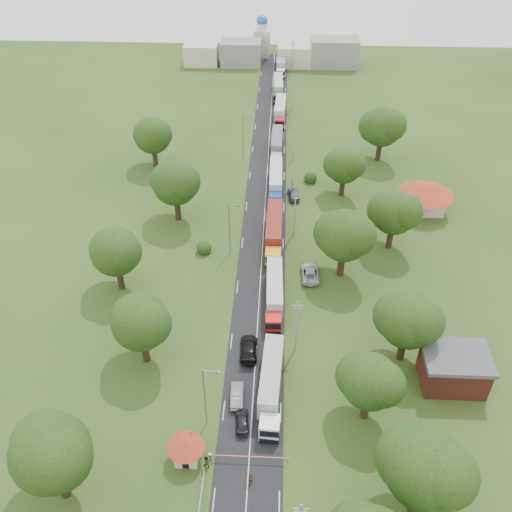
# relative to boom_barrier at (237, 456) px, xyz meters

# --- Properties ---
(ground) EXTENTS (260.00, 260.00, 0.00)m
(ground) POSITION_rel_boom_barrier_xyz_m (1.36, 25.00, -0.89)
(ground) COLOR #284416
(ground) RESTS_ON ground
(road) EXTENTS (8.00, 200.00, 0.04)m
(road) POSITION_rel_boom_barrier_xyz_m (1.36, 45.00, -0.89)
(road) COLOR black
(road) RESTS_ON ground
(boom_barrier) EXTENTS (9.22, 0.35, 1.18)m
(boom_barrier) POSITION_rel_boom_barrier_xyz_m (0.00, 0.00, 0.00)
(boom_barrier) COLOR slate
(boom_barrier) RESTS_ON ground
(guard_booth) EXTENTS (4.40, 4.40, 3.45)m
(guard_booth) POSITION_rel_boom_barrier_xyz_m (-5.84, -0.00, 1.27)
(guard_booth) COLOR beige
(guard_booth) RESTS_ON ground
(info_sign) EXTENTS (0.12, 3.10, 4.10)m
(info_sign) POSITION_rel_boom_barrier_xyz_m (6.56, 60.00, 2.11)
(info_sign) COLOR slate
(info_sign) RESTS_ON ground
(pole_1) EXTENTS (1.60, 0.24, 9.00)m
(pole_1) POSITION_rel_boom_barrier_xyz_m (6.86, 18.00, 3.79)
(pole_1) COLOR gray
(pole_1) RESTS_ON ground
(pole_2) EXTENTS (1.60, 0.24, 9.00)m
(pole_2) POSITION_rel_boom_barrier_xyz_m (6.86, 46.00, 3.79)
(pole_2) COLOR gray
(pole_2) RESTS_ON ground
(pole_3) EXTENTS (1.60, 0.24, 9.00)m
(pole_3) POSITION_rel_boom_barrier_xyz_m (6.86, 74.00, 3.79)
(pole_3) COLOR gray
(pole_3) RESTS_ON ground
(pole_4) EXTENTS (1.60, 0.24, 9.00)m
(pole_4) POSITION_rel_boom_barrier_xyz_m (6.86, 102.00, 3.79)
(pole_4) COLOR gray
(pole_4) RESTS_ON ground
(pole_5) EXTENTS (1.60, 0.24, 9.00)m
(pole_5) POSITION_rel_boom_barrier_xyz_m (6.86, 130.00, 3.79)
(pole_5) COLOR gray
(pole_5) RESTS_ON ground
(lamp_0) EXTENTS (2.03, 0.22, 10.00)m
(lamp_0) POSITION_rel_boom_barrier_xyz_m (-3.99, 5.00, 4.66)
(lamp_0) COLOR slate
(lamp_0) RESTS_ON ground
(lamp_1) EXTENTS (2.03, 0.22, 10.00)m
(lamp_1) POSITION_rel_boom_barrier_xyz_m (-3.99, 40.00, 4.66)
(lamp_1) COLOR slate
(lamp_1) RESTS_ON ground
(lamp_2) EXTENTS (2.03, 0.22, 10.00)m
(lamp_2) POSITION_rel_boom_barrier_xyz_m (-3.99, 75.00, 4.66)
(lamp_2) COLOR slate
(lamp_2) RESTS_ON ground
(tree_1) EXTENTS (9.60, 9.60, 12.05)m
(tree_1) POSITION_rel_boom_barrier_xyz_m (19.34, -4.83, 6.96)
(tree_1) COLOR #382616
(tree_1) RESTS_ON ground
(tree_2) EXTENTS (8.00, 8.00, 10.10)m
(tree_2) POSITION_rel_boom_barrier_xyz_m (15.35, 7.14, 5.70)
(tree_2) COLOR #382616
(tree_2) RESTS_ON ground
(tree_3) EXTENTS (8.80, 8.80, 11.07)m
(tree_3) POSITION_rel_boom_barrier_xyz_m (21.35, 17.16, 6.33)
(tree_3) COLOR #382616
(tree_3) RESTS_ON ground
(tree_4) EXTENTS (9.60, 9.60, 12.05)m
(tree_4) POSITION_rel_boom_barrier_xyz_m (14.34, 35.17, 6.96)
(tree_4) COLOR #382616
(tree_4) RESTS_ON ground
(tree_5) EXTENTS (8.80, 8.80, 11.07)m
(tree_5) POSITION_rel_boom_barrier_xyz_m (23.35, 43.16, 6.33)
(tree_5) COLOR #382616
(tree_5) RESTS_ON ground
(tree_6) EXTENTS (8.00, 8.00, 10.10)m
(tree_6) POSITION_rel_boom_barrier_xyz_m (16.35, 60.14, 5.70)
(tree_6) COLOR #382616
(tree_6) RESTS_ON ground
(tree_7) EXTENTS (9.60, 9.60, 12.05)m
(tree_7) POSITION_rel_boom_barrier_xyz_m (25.34, 75.17, 6.96)
(tree_7) COLOR #382616
(tree_7) RESTS_ON ground
(tree_9) EXTENTS (9.60, 9.60, 12.05)m
(tree_9) POSITION_rel_boom_barrier_xyz_m (-18.66, -4.83, 6.96)
(tree_9) COLOR #382616
(tree_9) RESTS_ON ground
(tree_10) EXTENTS (8.80, 8.80, 11.07)m
(tree_10) POSITION_rel_boom_barrier_xyz_m (-13.65, 15.16, 6.33)
(tree_10) COLOR #382616
(tree_10) RESTS_ON ground
(tree_11) EXTENTS (8.80, 8.80, 11.07)m
(tree_11) POSITION_rel_boom_barrier_xyz_m (-20.65, 30.16, 6.33)
(tree_11) COLOR #382616
(tree_11) RESTS_ON ground
(tree_12) EXTENTS (9.60, 9.60, 12.05)m
(tree_12) POSITION_rel_boom_barrier_xyz_m (-14.66, 50.17, 6.96)
(tree_12) COLOR #382616
(tree_12) RESTS_ON ground
(tree_13) EXTENTS (8.80, 8.80, 11.07)m
(tree_13) POSITION_rel_boom_barrier_xyz_m (-22.65, 70.16, 6.33)
(tree_13) COLOR #382616
(tree_13) RESTS_ON ground
(house_brick) EXTENTS (8.60, 6.60, 5.20)m
(house_brick) POSITION_rel_boom_barrier_xyz_m (27.36, 13.00, 1.76)
(house_brick) COLOR maroon
(house_brick) RESTS_ON ground
(house_cream) EXTENTS (10.08, 10.08, 5.80)m
(house_cream) POSITION_rel_boom_barrier_xyz_m (31.36, 55.00, 2.75)
(house_cream) COLOR beige
(house_cream) RESTS_ON ground
(distant_town) EXTENTS (52.00, 8.00, 8.00)m
(distant_town) POSITION_rel_boom_barrier_xyz_m (2.04, 135.00, 2.60)
(distant_town) COLOR gray
(distant_town) RESTS_ON ground
(church) EXTENTS (5.00, 5.00, 12.30)m
(church) POSITION_rel_boom_barrier_xyz_m (-2.64, 143.00, 4.50)
(church) COLOR beige
(church) RESTS_ON ground
(truck_0) EXTENTS (3.15, 14.60, 4.03)m
(truck_0) POSITION_rel_boom_barrier_xyz_m (3.62, 9.89, 1.25)
(truck_0) COLOR white
(truck_0) RESTS_ON ground
(truck_1) EXTENTS (2.70, 14.05, 3.89)m
(truck_1) POSITION_rel_boom_barrier_xyz_m (3.69, 27.62, 1.17)
(truck_1) COLOR #B41F14
(truck_1) RESTS_ON ground
(truck_2) EXTENTS (2.80, 15.65, 4.34)m
(truck_2) POSITION_rel_boom_barrier_xyz_m (3.28, 43.64, 1.41)
(truck_2) COLOR gold
(truck_2) RESTS_ON ground
(truck_3) EXTENTS (2.56, 14.40, 3.99)m
(truck_3) POSITION_rel_boom_barrier_xyz_m (3.25, 61.32, 1.23)
(truck_3) COLOR navy
(truck_3) RESTS_ON ground
(truck_4) EXTENTS (2.52, 13.59, 3.77)m
(truck_4) POSITION_rel_boom_barrier_xyz_m (3.18, 77.75, 1.11)
(truck_4) COLOR #B8B8B8
(truck_4) RESTS_ON ground
(truck_5) EXTENTS (2.92, 14.20, 3.93)m
(truck_5) POSITION_rel_boom_barrier_xyz_m (3.68, 95.95, 1.19)
(truck_5) COLOR #B71C30
(truck_5) RESTS_ON ground
(truck_6) EXTENTS (2.61, 14.07, 3.90)m
(truck_6) POSITION_rel_boom_barrier_xyz_m (2.98, 111.35, 1.18)
(truck_6) COLOR #26672D
(truck_6) RESTS_ON ground
(truck_7) EXTENTS (2.50, 14.35, 3.98)m
(truck_7) POSITION_rel_boom_barrier_xyz_m (3.49, 129.69, 1.22)
(truck_7) COLOR silver
(truck_7) RESTS_ON ground
(car_lane_front) EXTENTS (1.97, 4.15, 1.37)m
(car_lane_front) POSITION_rel_boom_barrier_xyz_m (0.25, 5.00, -0.21)
(car_lane_front) COLOR black
(car_lane_front) RESTS_ON ground
(car_lane_mid) EXTENTS (1.79, 4.61, 1.50)m
(car_lane_mid) POSITION_rel_boom_barrier_xyz_m (-0.69, 8.93, -0.14)
(car_lane_mid) COLOR gray
(car_lane_mid) RESTS_ON ground
(car_lane_rear) EXTENTS (2.53, 5.85, 1.68)m
(car_lane_rear) POSITION_rel_boom_barrier_xyz_m (0.36, 16.98, -0.05)
(car_lane_rear) COLOR black
(car_lane_rear) RESTS_ON ground
(car_verge_near) EXTENTS (3.01, 6.13, 1.67)m
(car_verge_near) POSITION_rel_boom_barrier_xyz_m (9.36, 34.16, -0.05)
(car_verge_near) COLOR #AFAFAF
(car_verge_near) RESTS_ON ground
(car_verge_far) EXTENTS (2.63, 5.12, 1.67)m
(car_verge_far) POSITION_rel_boom_barrier_xyz_m (6.86, 58.52, -0.06)
(car_verge_far) COLOR #4E4F54
(car_verge_far) RESTS_ON ground
(pedestrian_near) EXTENTS (0.70, 0.60, 1.64)m
(pedestrian_near) POSITION_rel_boom_barrier_xyz_m (1.69, -2.74, -0.07)
(pedestrian_near) COLOR gray
(pedestrian_near) RESTS_ON ground
(pedestrian_booth) EXTENTS (1.17, 1.12, 1.90)m
(pedestrian_booth) POSITION_rel_boom_barrier_xyz_m (-3.44, -1.00, 0.06)
(pedestrian_booth) COLOR gray
(pedestrian_booth) RESTS_ON ground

